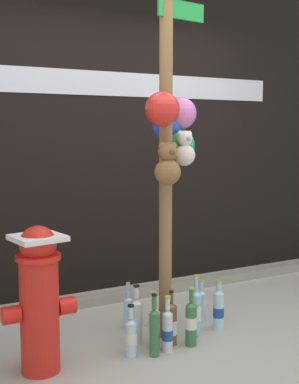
% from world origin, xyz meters
% --- Properties ---
extents(ground_plane, '(14.00, 14.00, 0.00)m').
position_xyz_m(ground_plane, '(0.00, 0.00, 0.00)').
color(ground_plane, '#ADA899').
extents(building_wall, '(10.00, 0.21, 3.83)m').
position_xyz_m(building_wall, '(-0.00, 1.68, 1.91)').
color(building_wall, black).
rests_on(building_wall, ground_plane).
extents(curb_strip, '(8.00, 0.12, 0.08)m').
position_xyz_m(curb_strip, '(0.00, 1.22, 0.04)').
color(curb_strip, gray).
rests_on(curb_strip, ground_plane).
extents(memorial_post, '(0.53, 0.50, 2.71)m').
position_xyz_m(memorial_post, '(-0.16, 0.38, 1.56)').
color(memorial_post, olive).
rests_on(memorial_post, ground_plane).
extents(fire_hydrant, '(0.44, 0.32, 0.89)m').
position_xyz_m(fire_hydrant, '(-1.12, 0.25, 0.47)').
color(fire_hydrant, red).
rests_on(fire_hydrant, ground_plane).
extents(bottle_0, '(0.08, 0.08, 0.37)m').
position_xyz_m(bottle_0, '(0.20, 0.29, 0.16)').
color(bottle_0, '#B2DBEA').
rests_on(bottle_0, ground_plane).
extents(bottle_1, '(0.08, 0.08, 0.44)m').
position_xyz_m(bottle_1, '(0.00, 0.28, 0.17)').
color(bottle_1, '#93CCE0').
rests_on(bottle_1, ground_plane).
extents(bottle_2, '(0.08, 0.08, 0.41)m').
position_xyz_m(bottle_2, '(-0.43, 0.35, 0.17)').
color(bottle_2, silver).
rests_on(bottle_2, ground_plane).
extents(bottle_3, '(0.08, 0.08, 0.33)m').
position_xyz_m(bottle_3, '(-0.05, 0.56, 0.13)').
color(bottle_3, silver).
rests_on(bottle_3, ground_plane).
extents(bottle_4, '(0.08, 0.08, 0.34)m').
position_xyz_m(bottle_4, '(-0.55, 0.19, 0.13)').
color(bottle_4, '#B2DBEA').
rests_on(bottle_4, ground_plane).
extents(bottle_5, '(0.07, 0.07, 0.32)m').
position_xyz_m(bottle_5, '(0.19, 0.49, 0.13)').
color(bottle_5, '#B2DBEA').
rests_on(bottle_5, ground_plane).
extents(bottle_6, '(0.06, 0.06, 0.41)m').
position_xyz_m(bottle_6, '(-0.42, 0.12, 0.17)').
color(bottle_6, '#337038').
rests_on(bottle_6, ground_plane).
extents(bottle_7, '(0.07, 0.07, 0.37)m').
position_xyz_m(bottle_7, '(-0.31, 0.14, 0.15)').
color(bottle_7, silver).
rests_on(bottle_7, ground_plane).
extents(bottle_8, '(0.08, 0.08, 0.39)m').
position_xyz_m(bottle_8, '(-0.37, 0.22, 0.15)').
color(bottle_8, silver).
rests_on(bottle_8, ground_plane).
extents(bottle_9, '(0.07, 0.07, 0.34)m').
position_xyz_m(bottle_9, '(-0.36, 0.63, 0.13)').
color(bottle_9, '#B2DBEA').
rests_on(bottle_9, ground_plane).
extents(bottle_10, '(0.08, 0.08, 0.37)m').
position_xyz_m(bottle_10, '(-0.23, 0.23, 0.15)').
color(bottle_10, brown).
rests_on(bottle_10, ground_plane).
extents(bottle_11, '(0.08, 0.08, 0.40)m').
position_xyz_m(bottle_11, '(-0.13, 0.15, 0.16)').
color(bottle_11, '#337038').
rests_on(bottle_11, ground_plane).
extents(litter_0, '(0.11, 0.11, 0.01)m').
position_xyz_m(litter_0, '(-1.11, 0.31, 0.00)').
color(litter_0, silver).
rests_on(litter_0, ground_plane).
extents(litter_1, '(0.09, 0.09, 0.01)m').
position_xyz_m(litter_1, '(-0.20, 0.57, 0.00)').
color(litter_1, '#8C99B2').
rests_on(litter_1, ground_plane).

